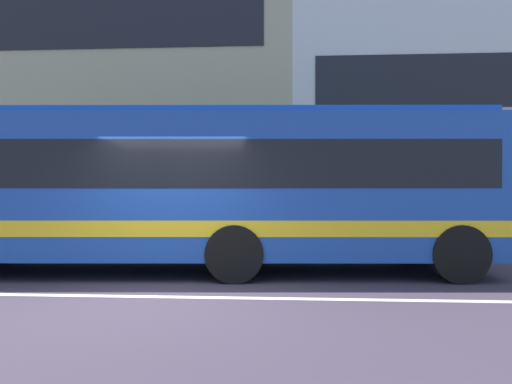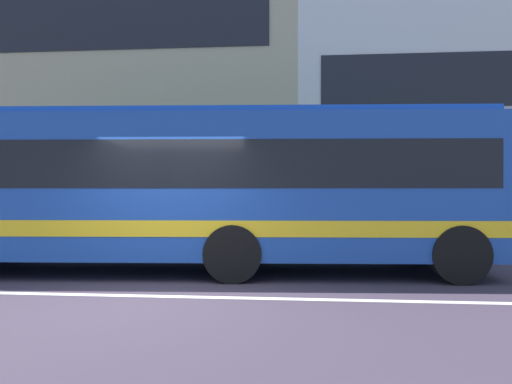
# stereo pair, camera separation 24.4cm
# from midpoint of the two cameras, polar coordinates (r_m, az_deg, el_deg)

# --- Properties ---
(ground_plane) EXTENTS (160.00, 160.00, 0.00)m
(ground_plane) POSITION_cam_midpoint_polar(r_m,az_deg,el_deg) (7.31, -11.41, -12.36)
(ground_plane) COLOR #3E3443
(lane_centre_line) EXTENTS (60.00, 0.16, 0.01)m
(lane_centre_line) POSITION_cam_midpoint_polar(r_m,az_deg,el_deg) (7.31, -11.41, -12.33)
(lane_centre_line) COLOR silver
(lane_centre_line) RESTS_ON ground_plane
(hedge_row_far) EXTENTS (21.14, 1.10, 0.86)m
(hedge_row_far) POSITION_cam_midpoint_polar(r_m,az_deg,el_deg) (12.74, -0.99, -4.96)
(hedge_row_far) COLOR #205B25
(hedge_row_far) RESTS_ON ground_plane
(apartment_block_left) EXTENTS (25.00, 11.77, 13.82)m
(apartment_block_left) POSITION_cam_midpoint_polar(r_m,az_deg,el_deg) (25.96, -24.07, 12.09)
(apartment_block_left) COLOR tan
(apartment_block_left) RESTS_ON ground_plane
(transit_bus) EXTENTS (11.22, 3.19, 3.07)m
(transit_bus) POSITION_cam_midpoint_polar(r_m,az_deg,el_deg) (9.24, -5.75, 0.88)
(transit_bus) COLOR #1C459C
(transit_bus) RESTS_ON ground_plane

